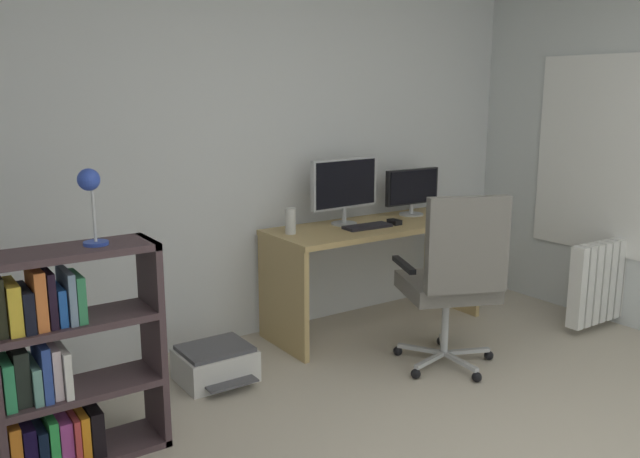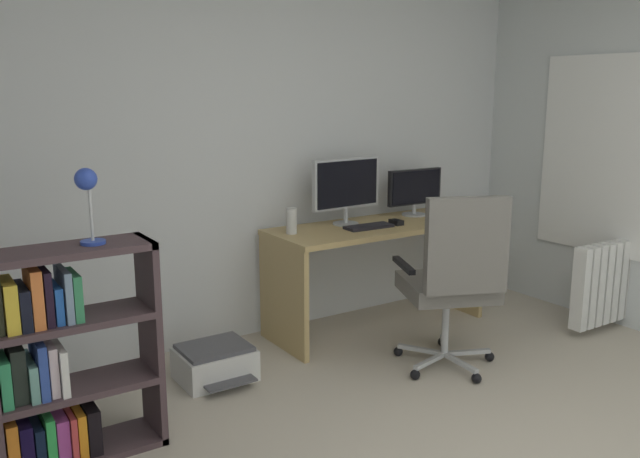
# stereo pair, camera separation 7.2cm
# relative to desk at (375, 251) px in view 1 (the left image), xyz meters

# --- Properties ---
(wall_back) EXTENTS (4.57, 0.10, 2.55)m
(wall_back) POSITION_rel_desk_xyz_m (-0.79, 0.41, 0.72)
(wall_back) COLOR silver
(wall_back) RESTS_ON ground
(window_pane) EXTENTS (0.01, 1.40, 1.33)m
(window_pane) POSITION_rel_desk_xyz_m (1.49, -0.94, 0.65)
(window_pane) COLOR white
(window_frame) EXTENTS (0.02, 1.48, 1.41)m
(window_frame) POSITION_rel_desk_xyz_m (1.49, -0.94, 0.65)
(window_frame) COLOR white
(desk) EXTENTS (1.57, 0.60, 0.75)m
(desk) POSITION_rel_desk_xyz_m (0.00, 0.00, 0.00)
(desk) COLOR tan
(desk) RESTS_ON ground
(monitor_main) EXTENTS (0.56, 0.18, 0.46)m
(monitor_main) POSITION_rel_desk_xyz_m (-0.19, 0.11, 0.47)
(monitor_main) COLOR #B2B5B7
(monitor_main) RESTS_ON desk
(monitor_secondary) EXTENTS (0.48, 0.18, 0.35)m
(monitor_secondary) POSITION_rel_desk_xyz_m (0.44, 0.11, 0.39)
(monitor_secondary) COLOR #B2B5B7
(monitor_secondary) RESTS_ON desk
(keyboard) EXTENTS (0.34, 0.14, 0.02)m
(keyboard) POSITION_rel_desk_xyz_m (-0.13, -0.07, 0.20)
(keyboard) COLOR black
(keyboard) RESTS_ON desk
(computer_mouse) EXTENTS (0.06, 0.10, 0.03)m
(computer_mouse) POSITION_rel_desk_xyz_m (0.10, -0.08, 0.21)
(computer_mouse) COLOR black
(computer_mouse) RESTS_ON desk
(desktop_speaker) EXTENTS (0.07, 0.07, 0.17)m
(desktop_speaker) POSITION_rel_desk_xyz_m (-0.66, 0.07, 0.28)
(desktop_speaker) COLOR silver
(desktop_speaker) RESTS_ON desk
(office_chair) EXTENTS (0.68, 0.70, 1.10)m
(office_chair) POSITION_rel_desk_xyz_m (-0.11, -0.87, 0.05)
(office_chair) COLOR #B7BABC
(office_chair) RESTS_ON ground
(bookshelf) EXTENTS (0.73, 0.28, 1.00)m
(bookshelf) POSITION_rel_desk_xyz_m (-2.28, -0.60, -0.09)
(bookshelf) COLOR #443237
(bookshelf) RESTS_ON ground
(desk_lamp) EXTENTS (0.12, 0.11, 0.34)m
(desk_lamp) POSITION_rel_desk_xyz_m (-2.09, -0.60, 0.68)
(desk_lamp) COLOR #2D48B8
(desk_lamp) RESTS_ON bookshelf
(printer) EXTENTS (0.42, 0.43, 0.21)m
(printer) POSITION_rel_desk_xyz_m (-1.34, -0.18, -0.46)
(printer) COLOR silver
(printer) RESTS_ON ground
(radiator) EXTENTS (0.84, 0.10, 0.57)m
(radiator) POSITION_rel_desk_xyz_m (1.40, -0.94, -0.21)
(radiator) COLOR white
(radiator) RESTS_ON ground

